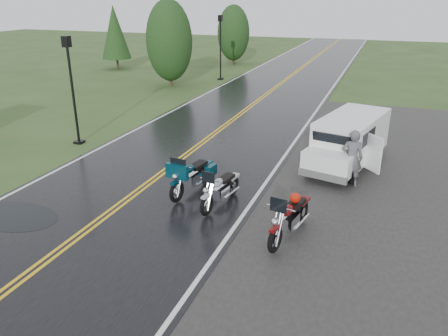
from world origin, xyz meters
name	(u,v)px	position (x,y,z in m)	size (l,w,h in m)	color
ground	(116,209)	(0.00, 0.00, 0.00)	(120.00, 120.00, 0.00)	#2D471E
road	(227,124)	(0.00, 10.00, 0.02)	(8.00, 100.00, 0.04)	black
motorcycle_red	(275,229)	(5.17, -0.73, 0.71)	(0.88, 2.42, 1.43)	#590A0C
motorcycle_teal	(176,183)	(1.60, 1.00, 0.71)	(0.88, 2.41, 1.42)	#05303E
motorcycle_silver	(207,197)	(2.82, 0.50, 0.66)	(0.81, 2.23, 1.32)	#A7A9AF
van_white	(312,149)	(5.11, 4.83, 0.98)	(1.86, 4.97, 1.95)	white
person_at_van	(352,159)	(6.53, 4.30, 0.98)	(0.72, 0.47, 1.97)	#505055
lamp_post_near_left	(73,91)	(-5.13, 4.95, 2.31)	(0.40, 0.40, 4.62)	black
lamp_post_far_left	(220,48)	(-4.82, 21.83, 2.41)	(0.41, 0.41, 4.81)	black
tree_left_mid	(170,50)	(-7.31, 18.28, 2.54)	(3.25, 3.25, 5.08)	#1E3D19
tree_left_far	(233,39)	(-6.64, 30.07, 2.29)	(2.98, 2.98, 4.58)	#1E3D19
pine_left_far	(115,38)	(-15.28, 23.63, 2.63)	(2.52, 2.52, 5.25)	#1E3D19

